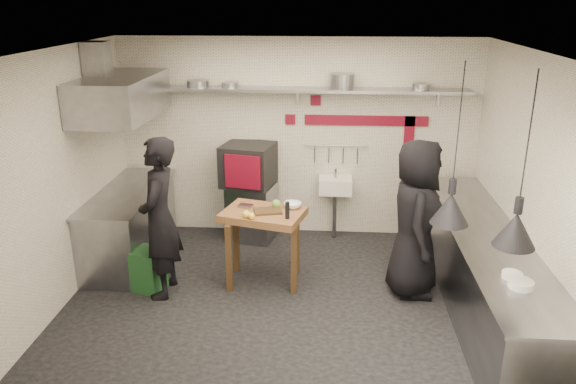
# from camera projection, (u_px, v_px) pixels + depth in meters

# --- Properties ---
(floor) EXTENTS (5.00, 5.00, 0.00)m
(floor) POSITION_uv_depth(u_px,v_px,m) (286.00, 302.00, 6.41)
(floor) COLOR black
(floor) RESTS_ON ground
(ceiling) EXTENTS (5.00, 5.00, 0.00)m
(ceiling) POSITION_uv_depth(u_px,v_px,m) (286.00, 51.00, 5.48)
(ceiling) COLOR silver
(ceiling) RESTS_ON floor
(wall_back) EXTENTS (5.00, 0.04, 2.80)m
(wall_back) POSITION_uv_depth(u_px,v_px,m) (297.00, 139.00, 7.92)
(wall_back) COLOR beige
(wall_back) RESTS_ON floor
(wall_front) EXTENTS (5.00, 0.04, 2.80)m
(wall_front) POSITION_uv_depth(u_px,v_px,m) (264.00, 282.00, 3.97)
(wall_front) COLOR beige
(wall_front) RESTS_ON floor
(wall_left) EXTENTS (0.04, 4.20, 2.80)m
(wall_left) POSITION_uv_depth(u_px,v_px,m) (58.00, 181.00, 6.11)
(wall_left) COLOR beige
(wall_left) RESTS_ON floor
(wall_right) EXTENTS (0.04, 4.20, 2.80)m
(wall_right) POSITION_uv_depth(u_px,v_px,m) (528.00, 192.00, 5.77)
(wall_right) COLOR beige
(wall_right) RESTS_ON floor
(red_band_horiz) EXTENTS (1.70, 0.02, 0.14)m
(red_band_horiz) POSITION_uv_depth(u_px,v_px,m) (366.00, 121.00, 7.74)
(red_band_horiz) COLOR maroon
(red_band_horiz) RESTS_ON wall_back
(red_band_vert) EXTENTS (0.14, 0.02, 1.10)m
(red_band_vert) POSITION_uv_depth(u_px,v_px,m) (408.00, 155.00, 7.86)
(red_band_vert) COLOR maroon
(red_band_vert) RESTS_ON wall_back
(red_tile_a) EXTENTS (0.14, 0.02, 0.14)m
(red_tile_a) POSITION_uv_depth(u_px,v_px,m) (316.00, 100.00, 7.70)
(red_tile_a) COLOR maroon
(red_tile_a) RESTS_ON wall_back
(red_tile_b) EXTENTS (0.14, 0.02, 0.14)m
(red_tile_b) POSITION_uv_depth(u_px,v_px,m) (290.00, 119.00, 7.81)
(red_tile_b) COLOR maroon
(red_tile_b) RESTS_ON wall_back
(back_shelf) EXTENTS (4.60, 0.34, 0.04)m
(back_shelf) POSITION_uv_depth(u_px,v_px,m) (297.00, 90.00, 7.51)
(back_shelf) COLOR gray
(back_shelf) RESTS_ON wall_back
(shelf_bracket_left) EXTENTS (0.04, 0.06, 0.24)m
(shelf_bracket_left) POSITION_uv_depth(u_px,v_px,m) (162.00, 94.00, 7.81)
(shelf_bracket_left) COLOR gray
(shelf_bracket_left) RESTS_ON wall_back
(shelf_bracket_mid) EXTENTS (0.04, 0.06, 0.24)m
(shelf_bracket_mid) POSITION_uv_depth(u_px,v_px,m) (298.00, 95.00, 7.68)
(shelf_bracket_mid) COLOR gray
(shelf_bracket_mid) RESTS_ON wall_back
(shelf_bracket_right) EXTENTS (0.04, 0.06, 0.24)m
(shelf_bracket_right) POSITION_uv_depth(u_px,v_px,m) (438.00, 97.00, 7.55)
(shelf_bracket_right) COLOR gray
(shelf_bracket_right) RESTS_ON wall_back
(pan_far_left) EXTENTS (0.37, 0.37, 0.09)m
(pan_far_left) POSITION_uv_depth(u_px,v_px,m) (198.00, 84.00, 7.58)
(pan_far_left) COLOR gray
(pan_far_left) RESTS_ON back_shelf
(pan_mid_left) EXTENTS (0.25, 0.25, 0.07)m
(pan_mid_left) POSITION_uv_depth(u_px,v_px,m) (230.00, 85.00, 7.55)
(pan_mid_left) COLOR gray
(pan_mid_left) RESTS_ON back_shelf
(stock_pot) EXTENTS (0.41, 0.41, 0.20)m
(stock_pot) POSITION_uv_depth(u_px,v_px,m) (342.00, 81.00, 7.43)
(stock_pot) COLOR gray
(stock_pot) RESTS_ON back_shelf
(pan_right) EXTENTS (0.26, 0.26, 0.08)m
(pan_right) POSITION_uv_depth(u_px,v_px,m) (421.00, 87.00, 7.38)
(pan_right) COLOR gray
(pan_right) RESTS_ON back_shelf
(oven_stand) EXTENTS (0.72, 0.68, 0.80)m
(oven_stand) POSITION_uv_depth(u_px,v_px,m) (252.00, 212.00, 7.99)
(oven_stand) COLOR gray
(oven_stand) RESTS_ON floor
(combi_oven) EXTENTS (0.79, 0.75, 0.58)m
(combi_oven) POSITION_uv_depth(u_px,v_px,m) (248.00, 165.00, 7.79)
(combi_oven) COLOR black
(combi_oven) RESTS_ON oven_stand
(oven_door) EXTENTS (0.49, 0.14, 0.46)m
(oven_door) POSITION_uv_depth(u_px,v_px,m) (243.00, 172.00, 7.47)
(oven_door) COLOR maroon
(oven_door) RESTS_ON combi_oven
(oven_glass) EXTENTS (0.39, 0.10, 0.34)m
(oven_glass) POSITION_uv_depth(u_px,v_px,m) (248.00, 171.00, 7.51)
(oven_glass) COLOR black
(oven_glass) RESTS_ON oven_door
(hand_sink) EXTENTS (0.46, 0.34, 0.22)m
(hand_sink) POSITION_uv_depth(u_px,v_px,m) (335.00, 185.00, 7.92)
(hand_sink) COLOR white
(hand_sink) RESTS_ON wall_back
(sink_tap) EXTENTS (0.03, 0.03, 0.14)m
(sink_tap) POSITION_uv_depth(u_px,v_px,m) (336.00, 173.00, 7.86)
(sink_tap) COLOR gray
(sink_tap) RESTS_ON hand_sink
(sink_drain) EXTENTS (0.06, 0.06, 0.66)m
(sink_drain) POSITION_uv_depth(u_px,v_px,m) (334.00, 215.00, 8.02)
(sink_drain) COLOR gray
(sink_drain) RESTS_ON floor
(utensil_rail) EXTENTS (0.90, 0.02, 0.02)m
(utensil_rail) POSITION_uv_depth(u_px,v_px,m) (336.00, 146.00, 7.87)
(utensil_rail) COLOR gray
(utensil_rail) RESTS_ON wall_back
(counter_right) EXTENTS (0.70, 3.80, 0.90)m
(counter_right) POSITION_uv_depth(u_px,v_px,m) (483.00, 274.00, 6.11)
(counter_right) COLOR gray
(counter_right) RESTS_ON floor
(counter_right_top) EXTENTS (0.76, 3.90, 0.03)m
(counter_right_top) POSITION_uv_depth(u_px,v_px,m) (488.00, 235.00, 5.96)
(counter_right_top) COLOR gray
(counter_right_top) RESTS_ON counter_right
(plate_stack) EXTENTS (0.24, 0.24, 0.07)m
(plate_stack) POSITION_uv_depth(u_px,v_px,m) (521.00, 284.00, 4.84)
(plate_stack) COLOR white
(plate_stack) RESTS_ON counter_right_top
(small_bowl_right) EXTENTS (0.23, 0.23, 0.05)m
(small_bowl_right) POSITION_uv_depth(u_px,v_px,m) (512.00, 275.00, 5.01)
(small_bowl_right) COLOR white
(small_bowl_right) RESTS_ON counter_right_top
(counter_left) EXTENTS (0.70, 1.90, 0.90)m
(counter_left) POSITION_uv_depth(u_px,v_px,m) (130.00, 225.00, 7.39)
(counter_left) COLOR gray
(counter_left) RESTS_ON floor
(counter_left_top) EXTENTS (0.76, 2.00, 0.03)m
(counter_left_top) POSITION_uv_depth(u_px,v_px,m) (126.00, 192.00, 7.24)
(counter_left_top) COLOR gray
(counter_left_top) RESTS_ON counter_left
(extractor_hood) EXTENTS (0.78, 1.60, 0.50)m
(extractor_hood) POSITION_uv_depth(u_px,v_px,m) (121.00, 97.00, 6.82)
(extractor_hood) COLOR gray
(extractor_hood) RESTS_ON ceiling
(hood_duct) EXTENTS (0.28, 0.28, 0.50)m
(hood_duct) POSITION_uv_depth(u_px,v_px,m) (97.00, 63.00, 6.71)
(hood_duct) COLOR gray
(hood_duct) RESTS_ON ceiling
(green_bin) EXTENTS (0.42, 0.42, 0.50)m
(green_bin) POSITION_uv_depth(u_px,v_px,m) (149.00, 270.00, 6.63)
(green_bin) COLOR #1E5226
(green_bin) RESTS_ON floor
(prep_table) EXTENTS (1.05, 0.85, 0.92)m
(prep_table) POSITION_uv_depth(u_px,v_px,m) (264.00, 247.00, 6.74)
(prep_table) COLOR brown
(prep_table) RESTS_ON floor
(cutting_board) EXTENTS (0.36, 0.29, 0.02)m
(cutting_board) POSITION_uv_depth(u_px,v_px,m) (268.00, 211.00, 6.56)
(cutting_board) COLOR #442F1A
(cutting_board) RESTS_ON prep_table
(pepper_mill) EXTENTS (0.05, 0.05, 0.20)m
(pepper_mill) POSITION_uv_depth(u_px,v_px,m) (287.00, 210.00, 6.33)
(pepper_mill) COLOR black
(pepper_mill) RESTS_ON prep_table
(lemon_a) EXTENTS (0.11, 0.11, 0.09)m
(lemon_a) POSITION_uv_depth(u_px,v_px,m) (246.00, 214.00, 6.38)
(lemon_a) COLOR yellow
(lemon_a) RESTS_ON prep_table
(lemon_b) EXTENTS (0.09, 0.09, 0.08)m
(lemon_b) POSITION_uv_depth(u_px,v_px,m) (251.00, 216.00, 6.35)
(lemon_b) COLOR yellow
(lemon_b) RESTS_ON prep_table
(veg_ball) EXTENTS (0.13, 0.13, 0.11)m
(veg_ball) POSITION_uv_depth(u_px,v_px,m) (276.00, 204.00, 6.67)
(veg_ball) COLOR #6A9A3C
(veg_ball) RESTS_ON prep_table
(steel_tray) EXTENTS (0.19, 0.15, 0.03)m
(steel_tray) POSITION_uv_depth(u_px,v_px,m) (246.00, 206.00, 6.71)
(steel_tray) COLOR gray
(steel_tray) RESTS_ON prep_table
(bowl) EXTENTS (0.25, 0.25, 0.07)m
(bowl) POSITION_uv_depth(u_px,v_px,m) (293.00, 205.00, 6.68)
(bowl) COLOR white
(bowl) RESTS_ON prep_table
(heat_lamp_near) EXTENTS (0.36, 0.36, 1.48)m
(heat_lamp_near) POSITION_uv_depth(u_px,v_px,m) (457.00, 146.00, 4.94)
(heat_lamp_near) COLOR black
(heat_lamp_near) RESTS_ON ceiling
(heat_lamp_far) EXTENTS (0.38, 0.38, 1.46)m
(heat_lamp_far) POSITION_uv_depth(u_px,v_px,m) (525.00, 162.00, 4.44)
(heat_lamp_far) COLOR black
(heat_lamp_far) RESTS_ON ceiling
(chef_left) EXTENTS (0.47, 0.70, 1.88)m
(chef_left) POSITION_uv_depth(u_px,v_px,m) (160.00, 218.00, 6.32)
(chef_left) COLOR black
(chef_left) RESTS_ON floor
(chef_right) EXTENTS (0.65, 0.94, 1.84)m
(chef_right) POSITION_uv_depth(u_px,v_px,m) (415.00, 219.00, 6.36)
(chef_right) COLOR black
(chef_right) RESTS_ON floor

